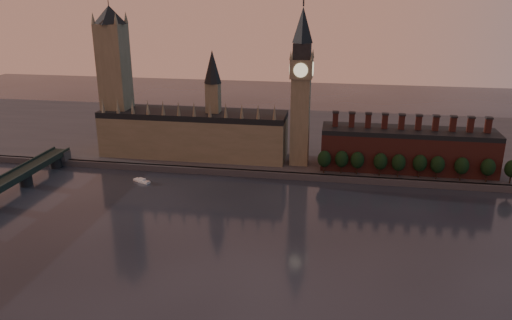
% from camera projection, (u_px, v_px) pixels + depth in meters
% --- Properties ---
extents(ground, '(900.00, 900.00, 0.00)m').
position_uv_depth(ground, '(258.00, 244.00, 238.77)').
color(ground, black).
rests_on(ground, ground).
extents(north_bank, '(900.00, 182.00, 4.00)m').
position_uv_depth(north_bank, '(294.00, 138.00, 404.33)').
color(north_bank, '#424347').
rests_on(north_bank, ground).
extents(palace_of_westminster, '(130.00, 30.30, 74.00)m').
position_uv_depth(palace_of_westminster, '(194.00, 131.00, 349.30)').
color(palace_of_westminster, '#7E725A').
rests_on(palace_of_westminster, north_bank).
extents(victoria_tower, '(24.00, 24.00, 108.00)m').
position_uv_depth(victoria_tower, '(115.00, 76.00, 346.16)').
color(victoria_tower, '#7E725A').
rests_on(victoria_tower, north_bank).
extents(big_ben, '(15.00, 15.00, 107.00)m').
position_uv_depth(big_ben, '(301.00, 86.00, 321.59)').
color(big_ben, '#7E725A').
rests_on(big_ben, north_bank).
extents(chimney_block, '(110.00, 25.00, 37.00)m').
position_uv_depth(chimney_block, '(407.00, 149.00, 323.03)').
color(chimney_block, brown).
rests_on(chimney_block, north_bank).
extents(embankment_tree_0, '(8.60, 8.60, 14.88)m').
position_uv_depth(embankment_tree_0, '(324.00, 159.00, 317.65)').
color(embankment_tree_0, black).
rests_on(embankment_tree_0, north_bank).
extents(embankment_tree_1, '(8.60, 8.60, 14.88)m').
position_uv_depth(embankment_tree_1, '(342.00, 159.00, 317.35)').
color(embankment_tree_1, black).
rests_on(embankment_tree_1, north_bank).
extents(embankment_tree_2, '(8.60, 8.60, 14.88)m').
position_uv_depth(embankment_tree_2, '(357.00, 160.00, 315.40)').
color(embankment_tree_2, black).
rests_on(embankment_tree_2, north_bank).
extents(embankment_tree_3, '(8.60, 8.60, 14.88)m').
position_uv_depth(embankment_tree_3, '(380.00, 161.00, 312.97)').
color(embankment_tree_3, black).
rests_on(embankment_tree_3, north_bank).
extents(embankment_tree_4, '(8.60, 8.60, 14.88)m').
position_uv_depth(embankment_tree_4, '(399.00, 163.00, 310.82)').
color(embankment_tree_4, black).
rests_on(embankment_tree_4, north_bank).
extents(embankment_tree_5, '(8.60, 8.60, 14.88)m').
position_uv_depth(embankment_tree_5, '(420.00, 163.00, 309.82)').
color(embankment_tree_5, black).
rests_on(embankment_tree_5, north_bank).
extents(embankment_tree_6, '(8.60, 8.60, 14.88)m').
position_uv_depth(embankment_tree_6, '(438.00, 165.00, 307.27)').
color(embankment_tree_6, black).
rests_on(embankment_tree_6, north_bank).
extents(embankment_tree_7, '(8.60, 8.60, 14.88)m').
position_uv_depth(embankment_tree_7, '(462.00, 166.00, 304.95)').
color(embankment_tree_7, black).
rests_on(embankment_tree_7, north_bank).
extents(embankment_tree_8, '(8.60, 8.60, 14.88)m').
position_uv_depth(embankment_tree_8, '(488.00, 167.00, 302.62)').
color(embankment_tree_8, black).
rests_on(embankment_tree_8, north_bank).
extents(embankment_tree_9, '(8.60, 8.60, 14.88)m').
position_uv_depth(embankment_tree_9, '(512.00, 169.00, 300.01)').
color(embankment_tree_9, black).
rests_on(embankment_tree_9, north_bank).
extents(river_boat, '(12.37, 8.09, 2.40)m').
position_uv_depth(river_boat, '(142.00, 181.00, 316.05)').
color(river_boat, silver).
rests_on(river_boat, ground).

